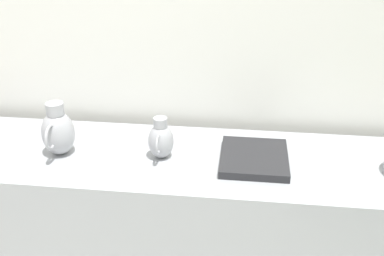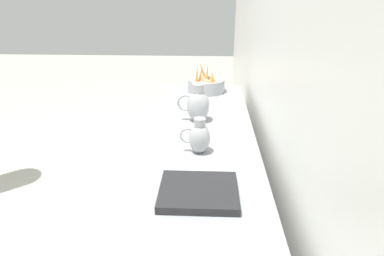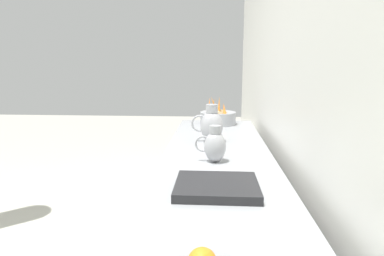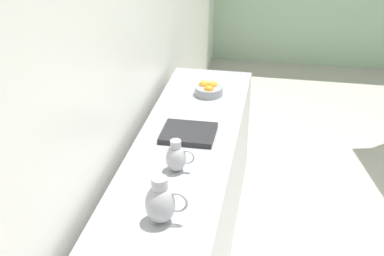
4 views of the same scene
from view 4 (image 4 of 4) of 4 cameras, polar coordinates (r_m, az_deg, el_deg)
name	(u,v)px [view 4 (image 4 of 4)]	position (r m, az deg, el deg)	size (l,w,h in m)	color
tile_wall_left	(126,28)	(3.45, -7.02, 10.55)	(0.10, 7.58, 3.00)	white
prep_counter	(179,219)	(3.41, -1.45, -9.74)	(0.63, 2.94, 0.87)	#9EA0A5
orange_bowl	(209,89)	(3.99, 1.79, 4.13)	(0.21, 0.21, 0.10)	gray
metal_pitcher_tall	(161,202)	(2.62, -3.36, -7.94)	(0.21, 0.15, 0.25)	#A3A3A8
metal_pitcher_short	(176,157)	(3.02, -1.69, -3.15)	(0.17, 0.12, 0.20)	#A3A3A8
counter_sink_basin	(189,133)	(3.42, -0.37, -0.56)	(0.34, 0.30, 0.04)	#232326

